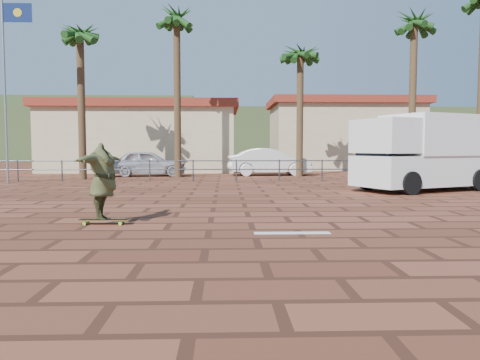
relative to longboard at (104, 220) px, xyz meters
name	(u,v)px	position (x,y,z in m)	size (l,w,h in m)	color
ground	(250,223)	(3.01, 0.11, -0.08)	(120.00, 120.00, 0.00)	brown
paint_stripe	(292,233)	(3.71, -1.09, -0.08)	(1.40, 0.22, 0.01)	white
guardrail	(236,167)	(3.01, 12.11, 0.60)	(24.06, 0.06, 1.00)	#47494F
flagpole	(7,76)	(-6.87, 11.11, 4.55)	(1.30, 0.10, 8.00)	gray
palm_far_left	(80,38)	(-4.49, 13.61, 6.75)	(2.40, 2.40, 8.25)	brown
palm_left	(177,23)	(0.01, 15.11, 7.87)	(2.40, 2.40, 9.45)	brown
palm_center	(300,57)	(6.51, 15.61, 6.28)	(2.40, 2.40, 7.75)	brown
palm_right	(414,27)	(12.01, 14.11, 7.50)	(2.40, 2.40, 9.05)	brown
building_west	(143,137)	(-2.99, 22.11, 2.20)	(12.60, 7.60, 4.50)	beige
building_east	(343,134)	(11.01, 24.11, 2.45)	(10.60, 6.60, 5.00)	beige
hill_front	(229,136)	(3.01, 50.11, 2.92)	(70.00, 18.00, 6.00)	#384C28
hill_back	(70,130)	(-18.99, 56.11, 3.92)	(35.00, 14.00, 8.00)	#384C28
longboard	(104,220)	(0.00, 0.00, 0.00)	(1.06, 0.27, 0.10)	olive
skateboarder	(103,181)	(0.00, 0.00, 0.80)	(1.92, 0.52, 1.56)	#444826
campervan	(426,151)	(9.82, 7.32, 1.36)	(5.73, 4.16, 2.74)	white
car_silver	(148,163)	(-1.73, 16.11, 0.62)	(1.68, 4.16, 1.42)	#BBBDC3
car_white	(269,162)	(4.97, 16.61, 0.68)	(1.61, 4.63, 1.53)	white
street_sign	(453,150)	(12.22, 10.11, 1.39)	(0.43, 0.07, 2.11)	gray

